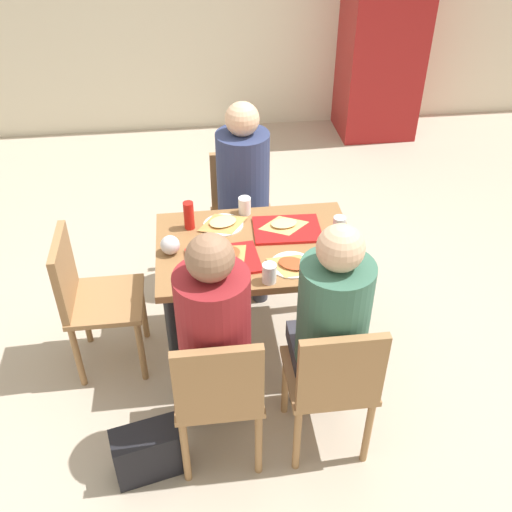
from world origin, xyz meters
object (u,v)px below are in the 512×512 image
Objects in this scene: chair_left_end at (88,294)px; pizza_slice_a at (228,254)px; person_far_side at (244,186)px; pizza_slice_d at (293,264)px; condiment_bottle at (189,215)px; person_in_brown_jacket at (331,319)px; tray_red_near at (223,261)px; chair_far_side at (242,208)px; plastic_cup_b at (269,273)px; foil_bundle at (170,245)px; paper_plate_near_edge at (292,265)px; plastic_cup_a at (245,206)px; pizza_slice_c at (223,222)px; drink_fridge at (383,34)px; pizza_slice_b at (284,224)px; tray_red_far at (287,229)px; soda_can at (339,227)px; handbag at (148,452)px; paper_plate_center at (223,225)px; main_table at (256,262)px; chair_near_right at (333,380)px; person_in_red at (214,329)px; chair_near_left at (218,391)px.

chair_left_end reaches higher than pizza_slice_a.
chair_left_end is at bearing -146.19° from person_far_side.
condiment_bottle is at bearing 140.26° from pizza_slice_d.
person_in_brown_jacket reaches higher than condiment_bottle.
person_far_side reaches higher than tray_red_near.
chair_far_side reaches higher than plastic_cup_b.
paper_plate_near_edge is at bearing -16.83° from foil_bundle.
plastic_cup_a is (-0.03, -0.44, 0.29)m from chair_far_side.
pizza_slice_c is 0.52m from pizza_slice_d.
pizza_slice_a is 0.43m from plastic_cup_a.
plastic_cup_a is 0.53m from foil_bundle.
person_in_brown_jacket is 0.66m from pizza_slice_a.
pizza_slice_b is at bearing -116.55° from drink_fridge.
soda_can is at bearing -19.18° from tray_red_far.
tray_red_near is 0.99m from handbag.
paper_plate_center is at bearing -71.45° from pizza_slice_c.
paper_plate_center is 1.00× the size of paper_plate_near_edge.
paper_plate_near_edge is at bearing -52.08° from pizza_slice_c.
plastic_cup_b reaches higher than handbag.
tray_red_far is at bearing -9.87° from condiment_bottle.
chair_far_side is at bearing 90.00° from main_table.
drink_fridge reaches higher than chair_left_end.
condiment_bottle is at bearing 141.14° from paper_plate_near_edge.
foil_bundle is (-0.10, -0.22, -0.03)m from condiment_bottle.
paper_plate_near_edge is 1.80× the size of soda_can.
pizza_slice_c reaches higher than tray_red_near.
chair_left_end is 1.02m from plastic_cup_b.
condiment_bottle reaches higher than pizza_slice_c.
plastic_cup_b is (0.03, -0.31, 0.17)m from main_table.
chair_near_right is (0.26, -0.75, -0.13)m from main_table.
person_in_brown_jacket reaches higher than plastic_cup_b.
chair_far_side is 0.62m from pizza_slice_c.
paper_plate_near_edge is (-0.10, 0.41, 0.00)m from person_in_brown_jacket.
plastic_cup_b reaches higher than pizza_slice_b.
tray_red_near is 0.04m from pizza_slice_a.
pizza_slice_a is 0.61m from soda_can.
paper_plate_center is 1.23m from handbag.
person_in_red reaches higher than chair_left_end.
person_in_brown_jacket is 7.95× the size of condiment_bottle.
pizza_slice_a is (0.75, -0.10, 0.27)m from chair_left_end.
drink_fridge is (1.36, 2.71, 0.17)m from pizza_slice_b.
person_in_red is at bearing -117.34° from drink_fridge.
main_table is 2.90× the size of tray_red_far.
pizza_slice_a is (0.11, 0.51, 0.02)m from person_in_red.
paper_plate_near_edge is 0.51m from pizza_slice_c.
pizza_slice_d is (0.16, -0.21, 0.13)m from main_table.
chair_far_side is at bearing 79.72° from pizza_slice_a.
plastic_cup_b is at bearing 128.26° from person_in_brown_jacket.
pizza_slice_a is 0.40m from pizza_slice_b.
chair_near_left is 0.99m from pizza_slice_c.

